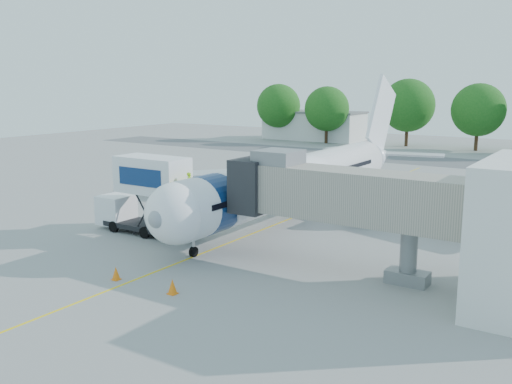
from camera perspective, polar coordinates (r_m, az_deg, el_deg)
The scene contains 14 objects.
ground at distance 42.75m, azimuth 1.86°, elevation -3.31°, with size 160.00×160.00×0.00m, color #969794.
guidance_line at distance 42.75m, azimuth 1.86°, elevation -3.30°, with size 0.15×70.00×0.01m, color yellow.
taxiway_strip at distance 81.04m, azimuth 17.54°, elevation 2.94°, with size 120.00×10.00×0.01m, color #59595B.
aircraft at distance 45.65m, azimuth 4.58°, elevation 1.35°, with size 34.17×37.73×11.35m.
jet_bridge at distance 32.07m, azimuth 7.60°, elevation -0.24°, with size 13.90×3.20×6.60m.
catering_hiloader at distance 40.50m, azimuth -10.96°, elevation -0.31°, with size 8.50×2.44×5.50m.
ground_tug at distance 27.90m, azimuth -18.56°, elevation -10.30°, with size 3.29×1.89×1.26m.
safety_cone_a at distance 29.34m, azimuth -8.35°, elevation -9.37°, with size 0.49×0.49×0.78m.
safety_cone_b at distance 31.95m, azimuth -13.83°, elevation -7.92°, with size 0.46×0.46×0.73m.
outbuilding_left at distance 107.79m, azimuth 5.80°, elevation 6.66°, with size 18.40×8.40×5.30m.
tree_a at distance 107.05m, azimuth 2.27°, elevation 8.60°, with size 8.07×8.07×10.29m.
tree_b at distance 100.98m, azimuth 7.10°, elevation 8.25°, with size 7.77×7.77×9.90m.
tree_c at distance 98.58m, azimuth 14.96°, elevation 8.36°, with size 8.77×8.77×11.18m.
tree_d at distance 95.45m, azimuth 21.35°, elevation 7.65°, with size 8.19×8.19×10.44m.
Camera 1 is at (21.53, -35.42, 10.46)m, focal length 40.00 mm.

